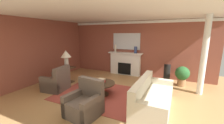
# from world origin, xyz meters

# --- Properties ---
(ground_plane) EXTENTS (8.92, 8.92, 0.00)m
(ground_plane) POSITION_xyz_m (0.00, 0.00, 0.00)
(ground_plane) COLOR tan
(wall_fireplace) EXTENTS (7.46, 0.12, 2.78)m
(wall_fireplace) POSITION_xyz_m (0.00, 2.92, 1.39)
(wall_fireplace) COLOR brown
(wall_fireplace) RESTS_ON ground_plane
(wall_window) EXTENTS (0.12, 6.32, 2.78)m
(wall_window) POSITION_xyz_m (-3.49, 0.30, 1.39)
(wall_window) COLOR brown
(wall_window) RESTS_ON ground_plane
(ceiling_panel) EXTENTS (7.46, 6.32, 0.06)m
(ceiling_panel) POSITION_xyz_m (0.00, 0.30, 2.81)
(ceiling_panel) COLOR white
(crown_moulding) EXTENTS (7.46, 0.08, 0.12)m
(crown_moulding) POSITION_xyz_m (0.00, 2.84, 2.70)
(crown_moulding) COLOR white
(area_rug) EXTENTS (3.04, 2.29, 0.01)m
(area_rug) POSITION_xyz_m (-0.32, -0.03, 0.01)
(area_rug) COLOR #993D33
(area_rug) RESTS_ON ground_plane
(fireplace) EXTENTS (1.80, 0.35, 1.19)m
(fireplace) POSITION_xyz_m (-0.38, 2.71, 0.56)
(fireplace) COLOR white
(fireplace) RESTS_ON ground_plane
(mantel_mirror) EXTENTS (1.45, 0.04, 0.84)m
(mantel_mirror) POSITION_xyz_m (-0.38, 2.83, 1.76)
(mantel_mirror) COLOR silver
(sofa) EXTENTS (0.95, 2.12, 0.85)m
(sofa) POSITION_xyz_m (1.49, -0.21, 0.30)
(sofa) COLOR beige
(sofa) RESTS_ON ground_plane
(armchair_near_window) EXTENTS (0.89, 0.89, 0.95)m
(armchair_near_window) POSITION_xyz_m (-2.07, -0.38, 0.31)
(armchair_near_window) COLOR brown
(armchair_near_window) RESTS_ON ground_plane
(armchair_facing_fireplace) EXTENTS (0.90, 0.90, 0.95)m
(armchair_facing_fireplace) POSITION_xyz_m (-0.09, -1.31, 0.31)
(armchair_facing_fireplace) COLOR brown
(armchair_facing_fireplace) RESTS_ON ground_plane
(coffee_table) EXTENTS (1.00, 1.00, 0.45)m
(coffee_table) POSITION_xyz_m (-0.32, -0.03, 0.34)
(coffee_table) COLOR #3D2D1E
(coffee_table) RESTS_ON ground_plane
(side_table) EXTENTS (0.56, 0.56, 0.70)m
(side_table) POSITION_xyz_m (-2.28, 0.43, 0.40)
(side_table) COLOR #3D2D1E
(side_table) RESTS_ON ground_plane
(table_lamp) EXTENTS (0.44, 0.44, 0.75)m
(table_lamp) POSITION_xyz_m (-2.28, 0.43, 1.22)
(table_lamp) COLOR beige
(table_lamp) RESTS_ON side_table
(vase_mantel_right) EXTENTS (0.15, 0.15, 0.33)m
(vase_mantel_right) POSITION_xyz_m (0.17, 2.66, 1.36)
(vase_mantel_right) COLOR navy
(vase_mantel_right) RESTS_ON fireplace
(vase_mantel_left) EXTENTS (0.10, 0.10, 0.39)m
(vase_mantel_left) POSITION_xyz_m (-0.93, 2.66, 1.38)
(vase_mantel_left) COLOR beige
(vase_mantel_left) RESTS_ON fireplace
(vase_tall_corner) EXTENTS (0.28, 0.28, 0.80)m
(vase_tall_corner) POSITION_xyz_m (1.72, 2.41, 0.40)
(vase_tall_corner) COLOR black
(vase_tall_corner) RESTS_ON ground_plane
(book_red_cover) EXTENTS (0.21, 0.20, 0.04)m
(book_red_cover) POSITION_xyz_m (-0.27, -0.15, 0.47)
(book_red_cover) COLOR maroon
(book_red_cover) RESTS_ON coffee_table
(book_art_folio) EXTENTS (0.25, 0.19, 0.05)m
(book_art_folio) POSITION_xyz_m (-0.25, -0.05, 0.51)
(book_art_folio) COLOR maroon
(book_art_folio) RESTS_ON coffee_table
(book_small_novel) EXTENTS (0.27, 0.21, 0.04)m
(book_small_novel) POSITION_xyz_m (-0.31, 0.02, 0.56)
(book_small_novel) COLOR tan
(book_small_novel) RESTS_ON coffee_table
(potted_plant) EXTENTS (0.56, 0.56, 0.83)m
(potted_plant) POSITION_xyz_m (2.32, 2.12, 0.49)
(potted_plant) COLOR #A8754C
(potted_plant) RESTS_ON ground_plane
(column_white) EXTENTS (0.20, 0.20, 2.78)m
(column_white) POSITION_xyz_m (2.90, 1.53, 1.39)
(column_white) COLOR white
(column_white) RESTS_ON ground_plane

